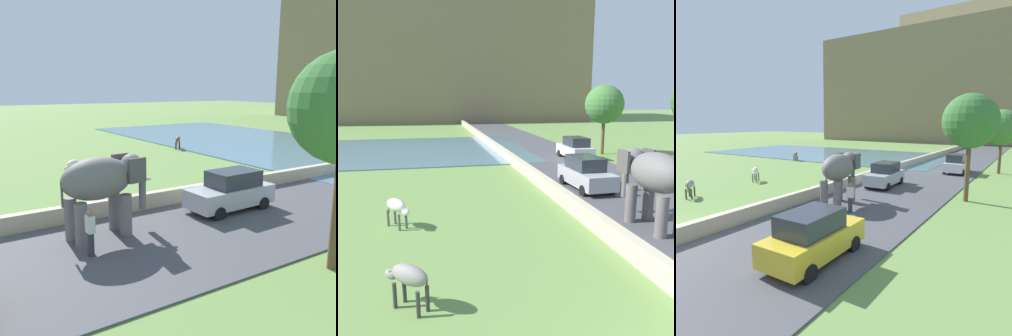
% 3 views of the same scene
% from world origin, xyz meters
% --- Properties ---
extents(road_surface, '(7.00, 120.00, 0.06)m').
position_xyz_m(road_surface, '(5.00, 20.00, 0.03)').
color(road_surface, '#4C4C51').
rests_on(road_surface, ground).
extents(barrier_wall, '(0.40, 110.00, 0.72)m').
position_xyz_m(barrier_wall, '(1.20, 18.00, 0.36)').
color(barrier_wall, beige).
rests_on(barrier_wall, ground).
extents(hill_distant, '(64.00, 28.00, 26.54)m').
position_xyz_m(hill_distant, '(-6.00, 75.87, 13.27)').
color(hill_distant, '#897556').
rests_on(hill_distant, ground).
extents(elephant, '(1.66, 3.53, 2.99)m').
position_xyz_m(elephant, '(3.40, 8.01, 2.04)').
color(elephant, slate).
rests_on(elephant, ground).
extents(car_silver, '(1.91, 4.06, 1.80)m').
position_xyz_m(car_silver, '(3.42, 13.98, 0.90)').
color(car_silver, '#B7B7BC').
rests_on(car_silver, ground).
extents(car_white, '(1.80, 4.00, 1.80)m').
position_xyz_m(car_white, '(6.58, 22.98, 0.90)').
color(car_white, white).
rests_on(car_white, ground).
extents(cow_grey, '(1.24, 1.20, 1.15)m').
position_xyz_m(cow_grey, '(-5.52, 4.24, 0.84)').
color(cow_grey, gray).
rests_on(cow_grey, ground).
extents(cow_white, '(1.10, 1.31, 1.15)m').
position_xyz_m(cow_white, '(-6.19, 10.05, 0.84)').
color(cow_white, silver).
rests_on(cow_white, ground).
extents(tree_mid, '(3.28, 3.28, 5.93)m').
position_xyz_m(tree_mid, '(9.92, 24.94, 4.27)').
color(tree_mid, brown).
rests_on(tree_mid, ground).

